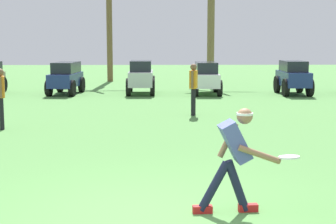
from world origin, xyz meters
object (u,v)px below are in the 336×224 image
(frisbee_thrower, at_px, (234,154))
(frisbee_in_flight, at_px, (289,157))
(parked_car_slot_c, at_px, (141,76))
(palm_tree_left_of_centre, at_px, (109,5))
(teammate_near_sideline, at_px, (193,84))
(parked_car_slot_b, at_px, (66,77))
(teammate_midfield, at_px, (1,93))
(parked_car_slot_e, at_px, (293,77))
(palm_tree_right_of_centre, at_px, (211,12))
(parked_car_slot_d, at_px, (206,77))

(frisbee_thrower, bearing_deg, frisbee_in_flight, -11.63)
(parked_car_slot_c, height_order, palm_tree_left_of_centre, palm_tree_left_of_centre)
(teammate_near_sideline, distance_m, parked_car_slot_b, 7.92)
(frisbee_in_flight, bearing_deg, frisbee_thrower, 168.37)
(frisbee_in_flight, bearing_deg, palm_tree_left_of_centre, 101.13)
(teammate_midfield, bearing_deg, palm_tree_left_of_centre, 84.62)
(frisbee_in_flight, relative_size, palm_tree_left_of_centre, 0.06)
(parked_car_slot_e, height_order, palm_tree_right_of_centre, palm_tree_right_of_centre)
(frisbee_thrower, xyz_separation_m, parked_car_slot_e, (4.68, 14.70, -0.05))
(frisbee_thrower, relative_size, parked_car_slot_e, 0.59)
(teammate_near_sideline, bearing_deg, teammate_midfield, -155.10)
(parked_car_slot_e, distance_m, palm_tree_left_of_centre, 11.22)
(parked_car_slot_b, bearing_deg, parked_car_slot_e, -2.11)
(frisbee_thrower, bearing_deg, teammate_near_sideline, 89.40)
(teammate_midfield, bearing_deg, teammate_near_sideline, 24.90)
(palm_tree_left_of_centre, bearing_deg, frisbee_in_flight, -78.87)
(teammate_near_sideline, relative_size, parked_car_slot_e, 0.66)
(parked_car_slot_d, height_order, palm_tree_right_of_centre, palm_tree_right_of_centre)
(parked_car_slot_d, bearing_deg, teammate_near_sideline, -99.11)
(parked_car_slot_c, bearing_deg, parked_car_slot_d, -2.37)
(teammate_near_sideline, relative_size, parked_car_slot_b, 0.63)
(frisbee_in_flight, bearing_deg, teammate_near_sideline, 93.82)
(teammate_near_sideline, bearing_deg, parked_car_slot_b, 128.46)
(parked_car_slot_d, distance_m, parked_car_slot_e, 3.62)
(frisbee_in_flight, bearing_deg, teammate_midfield, 130.57)
(teammate_near_sideline, bearing_deg, parked_car_slot_c, 106.00)
(frisbee_in_flight, bearing_deg, parked_car_slot_e, 74.97)
(parked_car_slot_c, xyz_separation_m, parked_car_slot_d, (2.74, -0.11, -0.02))
(frisbee_thrower, relative_size, palm_tree_left_of_centre, 0.20)
(frisbee_thrower, xyz_separation_m, teammate_midfield, (-4.99, 6.49, 0.15))
(frisbee_in_flight, bearing_deg, parked_car_slot_b, 109.98)
(teammate_near_sideline, relative_size, parked_car_slot_c, 0.66)
(frisbee_thrower, distance_m, palm_tree_left_of_centre, 22.07)
(frisbee_in_flight, xyz_separation_m, palm_tree_left_of_centre, (-4.26, 21.67, 3.32))
(parked_car_slot_d, bearing_deg, teammate_midfield, -125.70)
(parked_car_slot_c, relative_size, palm_tree_left_of_centre, 0.34)
(parked_car_slot_b, relative_size, parked_car_slot_d, 1.02)
(parked_car_slot_e, bearing_deg, teammate_near_sideline, -128.09)
(frisbee_thrower, relative_size, frisbee_in_flight, 3.62)
(palm_tree_right_of_centre, bearing_deg, parked_car_slot_b, -140.15)
(teammate_near_sideline, relative_size, teammate_midfield, 1.00)
(frisbee_thrower, height_order, frisbee_in_flight, frisbee_thrower)
(parked_car_slot_e, relative_size, palm_tree_left_of_centre, 0.34)
(frisbee_thrower, xyz_separation_m, palm_tree_left_of_centre, (-3.57, 21.53, 3.31))
(parked_car_slot_e, bearing_deg, parked_car_slot_b, 177.89)
(frisbee_thrower, height_order, palm_tree_left_of_centre, palm_tree_left_of_centre)
(parked_car_slot_b, xyz_separation_m, palm_tree_right_of_centre, (6.67, 5.57, 2.98))
(parked_car_slot_e, bearing_deg, frisbee_thrower, -107.66)
(parked_car_slot_d, bearing_deg, parked_car_slot_b, 178.68)
(palm_tree_left_of_centre, bearing_deg, parked_car_slot_d, -54.98)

